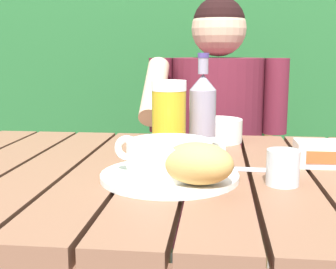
% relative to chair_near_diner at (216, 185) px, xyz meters
% --- Properties ---
extents(dining_table, '(1.11, 0.82, 0.76)m').
position_rel_chair_near_diner_xyz_m(dining_table, '(-0.12, -0.84, 0.17)').
color(dining_table, brown).
rests_on(dining_table, ground_plane).
extents(hedge_backdrop, '(2.85, 0.88, 2.41)m').
position_rel_chair_near_diner_xyz_m(hedge_backdrop, '(-0.21, 0.72, 0.59)').
color(hedge_backdrop, '#26632F').
rests_on(hedge_backdrop, ground_plane).
extents(chair_near_diner, '(0.47, 0.42, 0.93)m').
position_rel_chair_near_diner_xyz_m(chair_near_diner, '(0.00, 0.00, 0.00)').
color(chair_near_diner, brown).
rests_on(chair_near_diner, ground_plane).
extents(person_eating, '(0.48, 0.47, 1.19)m').
position_rel_chair_near_diner_xyz_m(person_eating, '(-0.00, -0.20, 0.23)').
color(person_eating, maroon).
rests_on(person_eating, ground_plane).
extents(serving_plate, '(0.27, 0.27, 0.01)m').
position_rel_chair_near_diner_xyz_m(serving_plate, '(-0.09, -0.92, 0.29)').
color(serving_plate, white).
rests_on(serving_plate, dining_table).
extents(soup_bowl, '(0.22, 0.17, 0.07)m').
position_rel_chair_near_diner_xyz_m(soup_bowl, '(-0.09, -0.92, 0.33)').
color(soup_bowl, white).
rests_on(soup_bowl, serving_plate).
extents(bread_roll, '(0.15, 0.13, 0.08)m').
position_rel_chair_near_diner_xyz_m(bread_roll, '(-0.03, -0.99, 0.33)').
color(bread_roll, tan).
rests_on(bread_roll, serving_plate).
extents(beer_glass, '(0.09, 0.09, 0.18)m').
position_rel_chair_near_diner_xyz_m(beer_glass, '(-0.12, -0.67, 0.37)').
color(beer_glass, gold).
rests_on(beer_glass, dining_table).
extents(beer_bottle, '(0.07, 0.07, 0.24)m').
position_rel_chair_near_diner_xyz_m(beer_bottle, '(-0.04, -0.63, 0.38)').
color(beer_bottle, gray).
rests_on(beer_bottle, dining_table).
extents(water_glass_small, '(0.06, 0.06, 0.07)m').
position_rel_chair_near_diner_xyz_m(water_glass_small, '(0.12, -0.94, 0.32)').
color(water_glass_small, silver).
rests_on(water_glass_small, dining_table).
extents(butter_tub, '(0.11, 0.08, 0.05)m').
position_rel_chair_near_diner_xyz_m(butter_tub, '(0.23, -0.78, 0.31)').
color(butter_tub, white).
rests_on(butter_tub, dining_table).
extents(table_knife, '(0.17, 0.03, 0.01)m').
position_rel_chair_near_diner_xyz_m(table_knife, '(0.03, -0.84, 0.29)').
color(table_knife, silver).
rests_on(table_knife, dining_table).
extents(diner_bowl, '(0.14, 0.14, 0.06)m').
position_rel_chair_near_diner_xyz_m(diner_bowl, '(0.00, -0.53, 0.32)').
color(diner_bowl, white).
rests_on(diner_bowl, dining_table).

